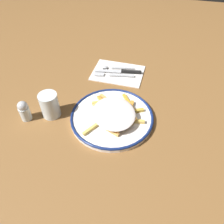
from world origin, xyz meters
name	(u,v)px	position (x,y,z in m)	size (l,w,h in m)	color
ground_plane	(112,119)	(0.00, 0.00, 0.00)	(2.60, 2.60, 0.00)	brown
plate	(112,117)	(0.00, 0.00, 0.01)	(0.30, 0.30, 0.02)	white
fries_heap	(115,113)	(0.00, -0.01, 0.04)	(0.24, 0.21, 0.04)	#E2B856
napkin	(118,73)	(0.28, 0.04, 0.00)	(0.17, 0.22, 0.01)	silver
fork	(114,75)	(0.25, 0.05, 0.01)	(0.04, 0.18, 0.01)	silver
knife	(122,71)	(0.28, 0.02, 0.01)	(0.05, 0.21, 0.01)	black
spoon	(112,67)	(0.30, 0.07, 0.01)	(0.04, 0.15, 0.01)	silver
water_glass	(50,105)	(-0.03, 0.22, 0.05)	(0.07, 0.07, 0.09)	silver
salt_shaker	(24,111)	(-0.07, 0.30, 0.04)	(0.04, 0.04, 0.08)	silver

